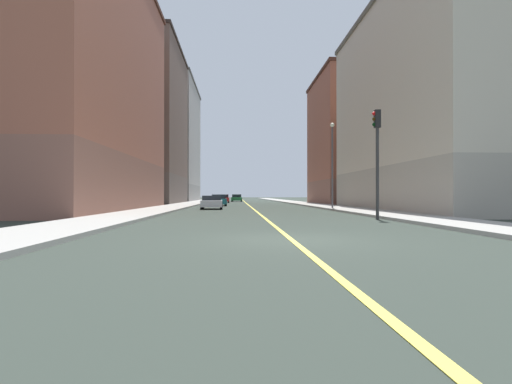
{
  "coord_description": "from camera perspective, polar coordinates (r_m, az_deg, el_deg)",
  "views": [
    {
      "loc": [
        -1.54,
        -11.71,
        1.26
      ],
      "look_at": [
        0.26,
        26.02,
        1.51
      ],
      "focal_mm": 29.57,
      "sensor_mm": 36.0,
      "label": 1
    }
  ],
  "objects": [
    {
      "name": "car_silver",
      "position": [
        37.14,
        -6.0,
        -1.39
      ],
      "size": [
        1.98,
        4.2,
        1.18
      ],
      "color": "silver",
      "rests_on": "ground"
    },
    {
      "name": "building_right_distant",
      "position": [
        83.55,
        -11.41,
        6.53
      ],
      "size": [
        9.66,
        23.16,
        22.57
      ],
      "color": "gray",
      "rests_on": "ground"
    },
    {
      "name": "car_green",
      "position": [
        77.79,
        -2.61,
        -0.83
      ],
      "size": [
        2.07,
        4.65,
        1.33
      ],
      "color": "#1E6B38",
      "rests_on": "ground"
    },
    {
      "name": "street_lamp_left_near",
      "position": [
        36.35,
        10.28,
        4.76
      ],
      "size": [
        0.36,
        0.36,
        7.21
      ],
      "color": "#4C4C51",
      "rests_on": "ground"
    },
    {
      "name": "building_right_corner",
      "position": [
        36.91,
        -23.17,
        13.6
      ],
      "size": [
        9.66,
        25.93,
        20.29
      ],
      "color": "brown",
      "rests_on": "ground"
    },
    {
      "name": "building_left_near",
      "position": [
        37.17,
        22.59,
        10.79
      ],
      "size": [
        9.66,
        24.87,
        16.86
      ],
      "color": "#9D9688",
      "rests_on": "ground"
    },
    {
      "name": "building_right_midblock",
      "position": [
        61.38,
        -14.65,
        8.77
      ],
      "size": [
        9.66,
        18.79,
        21.99
      ],
      "color": "brown",
      "rests_on": "ground"
    },
    {
      "name": "car_red",
      "position": [
        66.43,
        -4.4,
        -0.92
      ],
      "size": [
        1.83,
        4.25,
        1.31
      ],
      "color": "red",
      "rests_on": "ground"
    },
    {
      "name": "lane_center_stripe",
      "position": [
        60.75,
        -1.28,
        -1.56
      ],
      "size": [
        0.16,
        154.0,
        0.01
      ],
      "primitive_type": "cube",
      "color": "#E5D14C",
      "rests_on": "ground"
    },
    {
      "name": "sidewalk_left",
      "position": [
        61.43,
        5.92,
        -1.48
      ],
      "size": [
        3.37,
        168.0,
        0.15
      ],
      "primitive_type": "cube",
      "color": "#9E9B93",
      "rests_on": "ground"
    },
    {
      "name": "car_teal",
      "position": [
        47.9,
        -5.07,
        -1.13
      ],
      "size": [
        1.93,
        4.46,
        1.29
      ],
      "color": "#196670",
      "rests_on": "ground"
    },
    {
      "name": "traffic_light_left_near",
      "position": [
        22.29,
        16.05,
        5.74
      ],
      "size": [
        0.4,
        0.32,
        5.56
      ],
      "color": "#2D2D2D",
      "rests_on": "ground"
    },
    {
      "name": "sidewalk_right",
      "position": [
        61.04,
        -8.53,
        -1.48
      ],
      "size": [
        3.37,
        168.0,
        0.15
      ],
      "primitive_type": "cube",
      "color": "#9E9B93",
      "rests_on": "ground"
    },
    {
      "name": "building_left_mid",
      "position": [
        58.78,
        12.78,
        6.84
      ],
      "size": [
        9.66,
        16.18,
        17.24
      ],
      "color": "brown",
      "rests_on": "ground"
    },
    {
      "name": "ground_plane",
      "position": [
        11.88,
        4.77,
        -6.45
      ],
      "size": [
        400.0,
        400.0,
        0.0
      ],
      "primitive_type": "plane",
      "color": "#2D352E",
      "rests_on": "ground"
    }
  ]
}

